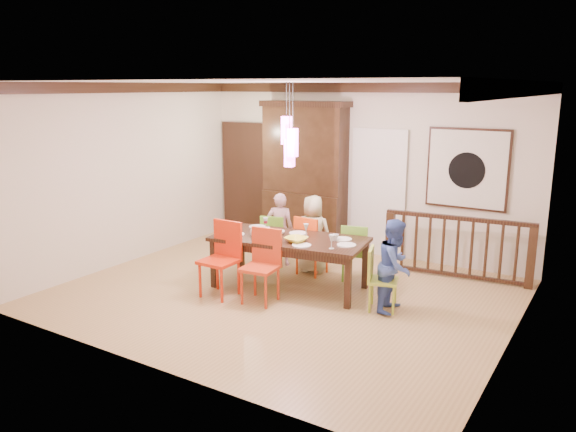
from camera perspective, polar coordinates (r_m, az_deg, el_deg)
The scene contains 37 objects.
floor at distance 7.95m, azimuth -0.47°, elevation -7.90°, with size 6.00×6.00×0.00m, color #A68350.
ceiling at distance 7.42m, azimuth -0.51°, elevation 13.50°, with size 6.00×6.00×0.00m, color white.
wall_back at distance 9.73m, azimuth 7.41°, elevation 4.72°, with size 6.00×6.00×0.00m, color beige.
wall_left at distance 9.47m, azimuth -16.07°, elevation 4.09°, with size 5.00×5.00×0.00m, color beige.
wall_right at distance 6.50m, azimuth 22.49°, elevation -0.33°, with size 5.00×5.00×0.00m, color beige.
crown_molding at distance 7.42m, azimuth -0.51°, elevation 12.88°, with size 6.00×5.00×0.16m, color black, non-canonical shape.
panel_door at distance 10.95m, azimuth -4.29°, elevation 3.59°, with size 1.04×0.07×2.24m, color black.
white_doorway at distance 9.63m, azimuth 9.15°, elevation 2.16°, with size 0.97×0.05×2.22m, color silver.
painting at distance 9.09m, azimuth 17.75°, elevation 4.57°, with size 1.25×0.06×1.25m.
pendant_cluster at distance 7.71m, azimuth 0.16°, elevation 7.58°, with size 0.27×0.21×1.14m.
dining_table at distance 7.98m, azimuth 0.15°, elevation -2.75°, with size 2.29×1.29×0.75m.
chair_far_left at distance 9.06m, azimuth -1.30°, elevation -2.05°, with size 0.46×0.46×0.84m.
chair_far_mid at distance 8.63m, azimuth 2.48°, elevation -2.51°, with size 0.44×0.44×0.92m.
chair_far_right at distance 8.42m, azimuth 6.90°, elevation -3.22°, with size 0.48×0.48×0.87m.
chair_near_left at distance 7.75m, azimuth -7.05°, elevation -3.94°, with size 0.47×0.47×1.03m.
chair_near_mid at distance 7.49m, azimuth -2.87°, elevation -4.69°, with size 0.49×0.49×0.98m.
chair_end_right at distance 7.36m, azimuth 9.67°, elevation -5.95°, with size 0.46×0.46×0.82m.
china_hutch at distance 10.02m, azimuth 1.70°, elevation 4.18°, with size 1.64×0.46×2.59m.
balustrade at distance 8.81m, azimuth 16.81°, elevation -2.94°, with size 2.20×0.31×0.96m.
person_far_left at distance 9.04m, azimuth -0.82°, elevation -1.35°, with size 0.43×0.28×1.19m, color #D09EAC.
person_far_mid at distance 8.71m, azimuth 2.53°, elevation -1.83°, with size 0.59×0.39×1.22m, color #BCB98E.
person_end_right at distance 7.33m, azimuth 10.84°, elevation -4.96°, with size 0.59×0.46×1.21m, color #3F5CB3.
serving_bowl at distance 7.71m, azimuth 0.84°, elevation -2.42°, with size 0.30×0.30×0.07m, color gold.
small_bowl at distance 8.12m, azimuth -0.94°, elevation -1.68°, with size 0.18×0.18×0.06m, color white.
cup_left at distance 8.01m, azimuth -3.38°, elevation -1.71°, with size 0.14×0.14×0.11m, color silver.
cup_right at distance 7.80m, azimuth 4.80°, elevation -2.20°, with size 0.10×0.10×0.09m, color silver.
plate_far_left at distance 8.54m, azimuth -3.12°, elevation -1.09°, with size 0.26×0.26×0.01m, color white.
plate_far_mid at distance 8.16m, azimuth 1.03°, elevation -1.76°, with size 0.26×0.26×0.01m, color white.
plate_far_right at distance 7.88m, azimuth 5.57°, elevation -2.36°, with size 0.26×0.26×0.01m, color white.
plate_near_left at distance 8.14m, azimuth -5.36°, elevation -1.85°, with size 0.26×0.26×0.01m, color white.
plate_near_mid at distance 7.54m, azimuth 1.39°, elevation -3.00°, with size 0.26×0.26×0.01m, color white.
plate_end_right at distance 7.60m, azimuth 5.97°, elevation -2.95°, with size 0.26×0.26×0.01m, color white.
wine_glass_a at distance 8.35m, azimuth -2.29°, elevation -0.81°, with size 0.08×0.08×0.19m, color #590C19, non-canonical shape.
wine_glass_b at distance 7.97m, azimuth 1.85°, elevation -1.46°, with size 0.08×0.08×0.19m, color silver, non-canonical shape.
wine_glass_c at distance 7.78m, azimuth -2.13°, elevation -1.84°, with size 0.08×0.08×0.19m, color #590C19, non-canonical shape.
wine_glass_d at distance 7.41m, azimuth 4.44°, elevation -2.62°, with size 0.08×0.08×0.19m, color silver, non-canonical shape.
napkin at distance 7.63m, azimuth -1.47°, elevation -2.81°, with size 0.18×0.14×0.01m, color #D83359.
Camera 1 is at (3.96, -6.28, 2.84)m, focal length 35.00 mm.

